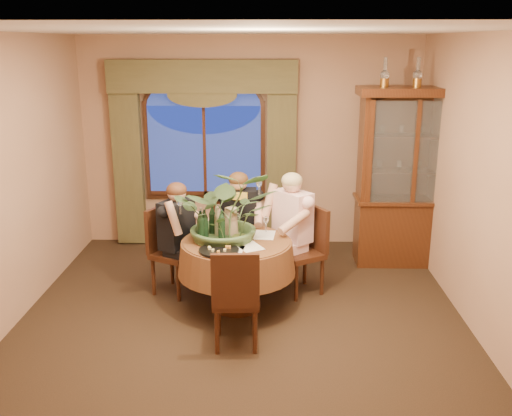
{
  "coord_description": "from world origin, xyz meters",
  "views": [
    {
      "loc": [
        0.27,
        -5.1,
        2.71
      ],
      "look_at": [
        0.14,
        0.4,
        1.1
      ],
      "focal_mm": 40.0,
      "sensor_mm": 36.0,
      "label": 1
    }
  ],
  "objects_px": {
    "chair_back_right": "(231,237)",
    "oil_lamp_center": "(418,72)",
    "chair_right": "(301,252)",
    "olive_bowl": "(240,239)",
    "person_pink": "(292,231)",
    "centerpiece_plant": "(227,177)",
    "wine_bottle_3": "(222,226)",
    "chair_front_left": "(236,297)",
    "person_scarf": "(239,227)",
    "chair_back": "(174,252)",
    "dining_table": "(237,275)",
    "wine_bottle_0": "(218,223)",
    "stoneware_vase": "(231,222)",
    "wine_bottle_1": "(201,227)",
    "wine_bottle_4": "(212,221)",
    "wine_bottle_2": "(201,223)",
    "oil_lamp_left": "(385,72)",
    "china_cabinet": "(410,178)",
    "person_back": "(177,239)",
    "wine_bottle_5": "(205,225)"
  },
  "relations": [
    {
      "from": "person_scarf",
      "to": "olive_bowl",
      "type": "bearing_deg",
      "value": 92.93
    },
    {
      "from": "china_cabinet",
      "to": "wine_bottle_2",
      "type": "relative_size",
      "value": 6.66
    },
    {
      "from": "wine_bottle_4",
      "to": "chair_back_right",
      "type": "bearing_deg",
      "value": 78.82
    },
    {
      "from": "chair_right",
      "to": "person_pink",
      "type": "distance_m",
      "value": 0.25
    },
    {
      "from": "chair_front_left",
      "to": "person_scarf",
      "type": "bearing_deg",
      "value": 89.32
    },
    {
      "from": "chair_back_right",
      "to": "chair_back",
      "type": "distance_m",
      "value": 0.78
    },
    {
      "from": "oil_lamp_center",
      "to": "wine_bottle_1",
      "type": "xyz_separation_m",
      "value": [
        -2.41,
        -1.4,
        -1.45
      ]
    },
    {
      "from": "person_pink",
      "to": "centerpiece_plant",
      "type": "distance_m",
      "value": 1.09
    },
    {
      "from": "wine_bottle_4",
      "to": "chair_front_left",
      "type": "bearing_deg",
      "value": -72.02
    },
    {
      "from": "stoneware_vase",
      "to": "wine_bottle_2",
      "type": "bearing_deg",
      "value": -164.69
    },
    {
      "from": "wine_bottle_1",
      "to": "wine_bottle_4",
      "type": "relative_size",
      "value": 1.0
    },
    {
      "from": "chair_back_right",
      "to": "oil_lamp_center",
      "type": "bearing_deg",
      "value": -175.17
    },
    {
      "from": "chair_right",
      "to": "olive_bowl",
      "type": "bearing_deg",
      "value": 92.56
    },
    {
      "from": "person_pink",
      "to": "oil_lamp_left",
      "type": "bearing_deg",
      "value": -93.91
    },
    {
      "from": "wine_bottle_1",
      "to": "person_scarf",
      "type": "bearing_deg",
      "value": 67.15
    },
    {
      "from": "person_back",
      "to": "wine_bottle_2",
      "type": "distance_m",
      "value": 0.51
    },
    {
      "from": "person_scarf",
      "to": "wine_bottle_4",
      "type": "relative_size",
      "value": 3.96
    },
    {
      "from": "olive_bowl",
      "to": "wine_bottle_3",
      "type": "distance_m",
      "value": 0.23
    },
    {
      "from": "wine_bottle_2",
      "to": "person_pink",
      "type": "bearing_deg",
      "value": 25.96
    },
    {
      "from": "wine_bottle_1",
      "to": "dining_table",
      "type": "bearing_deg",
      "value": 8.88
    },
    {
      "from": "china_cabinet",
      "to": "wine_bottle_3",
      "type": "xyz_separation_m",
      "value": [
        -2.2,
        -1.38,
        -0.18
      ]
    },
    {
      "from": "chair_back",
      "to": "person_back",
      "type": "relative_size",
      "value": 0.75
    },
    {
      "from": "dining_table",
      "to": "wine_bottle_0",
      "type": "bearing_deg",
      "value": 158.04
    },
    {
      "from": "dining_table",
      "to": "chair_front_left",
      "type": "xyz_separation_m",
      "value": [
        0.03,
        -0.76,
        0.1
      ]
    },
    {
      "from": "wine_bottle_4",
      "to": "china_cabinet",
      "type": "bearing_deg",
      "value": 27.43
    },
    {
      "from": "chair_back_right",
      "to": "dining_table",
      "type": "bearing_deg",
      "value": 90.0
    },
    {
      "from": "wine_bottle_2",
      "to": "wine_bottle_0",
      "type": "bearing_deg",
      "value": 7.62
    },
    {
      "from": "person_pink",
      "to": "wine_bottle_5",
      "type": "bearing_deg",
      "value": 78.63
    },
    {
      "from": "olive_bowl",
      "to": "wine_bottle_3",
      "type": "relative_size",
      "value": 0.53
    },
    {
      "from": "dining_table",
      "to": "person_pink",
      "type": "xyz_separation_m",
      "value": [
        0.59,
        0.52,
        0.3
      ]
    },
    {
      "from": "chair_back",
      "to": "wine_bottle_4",
      "type": "bearing_deg",
      "value": 91.37
    },
    {
      "from": "person_back",
      "to": "person_scarf",
      "type": "xyz_separation_m",
      "value": [
        0.66,
        0.39,
        0.02
      ]
    },
    {
      "from": "oil_lamp_left",
      "to": "wine_bottle_1",
      "type": "height_order",
      "value": "oil_lamp_left"
    },
    {
      "from": "person_scarf",
      "to": "wine_bottle_1",
      "type": "relative_size",
      "value": 3.96
    },
    {
      "from": "centerpiece_plant",
      "to": "wine_bottle_1",
      "type": "bearing_deg",
      "value": -153.57
    },
    {
      "from": "wine_bottle_3",
      "to": "centerpiece_plant",
      "type": "bearing_deg",
      "value": 62.19
    },
    {
      "from": "oil_lamp_left",
      "to": "stoneware_vase",
      "type": "xyz_separation_m",
      "value": [
        -1.74,
        -1.21,
        -1.46
      ]
    },
    {
      "from": "person_scarf",
      "to": "wine_bottle_0",
      "type": "distance_m",
      "value": 0.74
    },
    {
      "from": "dining_table",
      "to": "chair_front_left",
      "type": "bearing_deg",
      "value": -87.37
    },
    {
      "from": "person_pink",
      "to": "wine_bottle_2",
      "type": "xyz_separation_m",
      "value": [
        -0.96,
        -0.47,
        0.24
      ]
    },
    {
      "from": "stoneware_vase",
      "to": "centerpiece_plant",
      "type": "height_order",
      "value": "centerpiece_plant"
    },
    {
      "from": "wine_bottle_2",
      "to": "wine_bottle_3",
      "type": "xyz_separation_m",
      "value": [
        0.22,
        -0.09,
        0.0
      ]
    },
    {
      "from": "wine_bottle_3",
      "to": "wine_bottle_4",
      "type": "relative_size",
      "value": 1.0
    },
    {
      "from": "wine_bottle_3",
      "to": "wine_bottle_4",
      "type": "bearing_deg",
      "value": 122.2
    },
    {
      "from": "centerpiece_plant",
      "to": "wine_bottle_3",
      "type": "xyz_separation_m",
      "value": [
        -0.06,
        -0.11,
        -0.48
      ]
    },
    {
      "from": "chair_front_left",
      "to": "china_cabinet",
      "type": "bearing_deg",
      "value": 43.58
    },
    {
      "from": "chair_back",
      "to": "wine_bottle_4",
      "type": "xyz_separation_m",
      "value": [
        0.45,
        -0.22,
        0.44
      ]
    },
    {
      "from": "chair_back_right",
      "to": "wine_bottle_5",
      "type": "bearing_deg",
      "value": 69.17
    },
    {
      "from": "china_cabinet",
      "to": "person_pink",
      "type": "relative_size",
      "value": 1.62
    },
    {
      "from": "chair_back",
      "to": "centerpiece_plant",
      "type": "bearing_deg",
      "value": 92.11
    }
  ]
}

